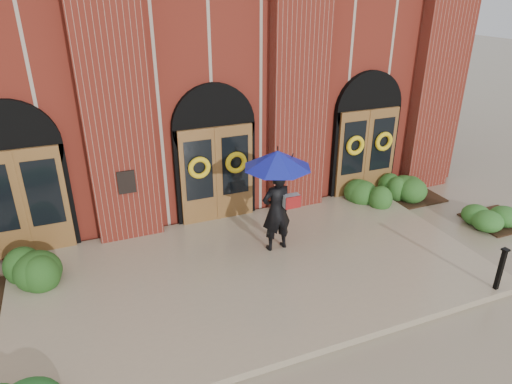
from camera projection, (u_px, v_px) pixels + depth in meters
ground at (257, 278)px, 9.88m from camera, size 90.00×90.00×0.00m
landing at (255, 272)px, 9.97m from camera, size 10.00×5.30×0.15m
church_building at (162, 57)px, 15.82m from camera, size 16.20×12.53×7.00m
man_with_umbrella at (277, 182)px, 10.04m from camera, size 1.62×1.62×2.42m
metal_post at (501, 268)px, 9.10m from camera, size 0.14×0.14×0.94m
hedge_wall_right at (396, 191)px, 13.24m from camera, size 2.65×1.06×0.68m
hedge_front_right at (500, 213)px, 12.17m from camera, size 1.38×1.18×0.49m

